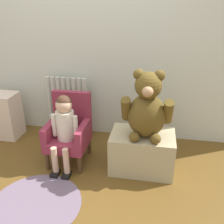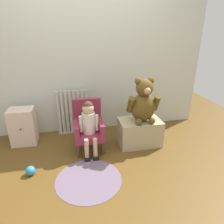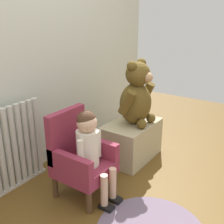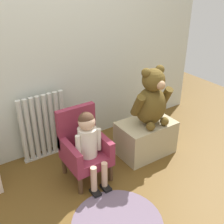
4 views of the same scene
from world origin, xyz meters
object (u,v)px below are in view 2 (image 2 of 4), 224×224
(radiator, at_px, (73,112))
(floor_rug, at_px, (89,179))
(small_dresser, at_px, (23,126))
(large_teddy_bear, at_px, (143,103))
(toy_ball, at_px, (31,171))
(child_figure, at_px, (89,120))
(low_bench, at_px, (139,132))
(child_armchair, at_px, (88,127))

(radiator, bearing_deg, floor_rug, -84.24)
(small_dresser, xyz_separation_m, large_teddy_bear, (1.65, -0.38, 0.38))
(radiator, relative_size, large_teddy_bear, 1.15)
(large_teddy_bear, height_order, toy_ball, large_teddy_bear)
(child_figure, height_order, large_teddy_bear, large_teddy_bear)
(floor_rug, bearing_deg, radiator, 95.76)
(radiator, bearing_deg, low_bench, -30.67)
(floor_rug, bearing_deg, small_dresser, 130.25)
(low_bench, bearing_deg, floor_rug, -141.61)
(low_bench, xyz_separation_m, large_teddy_bear, (0.02, -0.03, 0.45))
(child_armchair, height_order, floor_rug, child_armchair)
(low_bench, xyz_separation_m, toy_ball, (-1.44, -0.41, -0.13))
(toy_ball, bearing_deg, child_figure, 25.96)
(small_dresser, height_order, child_armchair, child_armchair)
(radiator, distance_m, large_teddy_bear, 1.13)
(radiator, relative_size, child_figure, 0.98)
(small_dresser, distance_m, child_armchair, 0.96)
(child_armchair, bearing_deg, small_dresser, 161.12)
(small_dresser, height_order, floor_rug, small_dresser)
(child_figure, bearing_deg, large_teddy_bear, 2.98)
(large_teddy_bear, relative_size, toy_ball, 5.62)
(child_figure, xyz_separation_m, toy_ball, (-0.71, -0.35, -0.41))
(child_armchair, xyz_separation_m, toy_ball, (-0.71, -0.46, -0.27))
(low_bench, relative_size, large_teddy_bear, 0.96)
(low_bench, bearing_deg, child_figure, -174.71)
(child_armchair, height_order, child_figure, child_figure)
(radiator, distance_m, child_figure, 0.65)
(child_armchair, bearing_deg, floor_rug, -96.24)
(child_armchair, xyz_separation_m, low_bench, (0.72, -0.04, -0.13))
(small_dresser, relative_size, child_figure, 0.74)
(toy_ball, bearing_deg, low_bench, 16.10)
(radiator, height_order, large_teddy_bear, large_teddy_bear)
(radiator, relative_size, toy_ball, 6.49)
(low_bench, bearing_deg, toy_ball, -163.90)
(large_teddy_bear, xyz_separation_m, floor_rug, (-0.82, -0.60, -0.64))
(low_bench, bearing_deg, small_dresser, 167.71)
(radiator, bearing_deg, child_armchair, -68.88)
(child_figure, relative_size, low_bench, 1.22)
(small_dresser, bearing_deg, child_armchair, -18.88)
(small_dresser, bearing_deg, floor_rug, -49.75)
(radiator, height_order, low_bench, radiator)
(large_teddy_bear, bearing_deg, toy_ball, -165.17)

